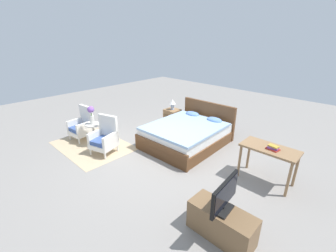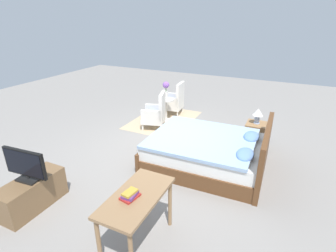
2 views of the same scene
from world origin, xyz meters
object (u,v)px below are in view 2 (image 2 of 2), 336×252
Objects in this scene: armchair_by_window_left at (174,101)px; flower_vase at (166,89)px; bed at (209,152)px; table_lamp at (258,114)px; tv_stand at (32,193)px; vanity_desk at (137,203)px; book_stack at (130,195)px; side_table at (166,107)px; armchair_by_window_right at (156,114)px; nightstand at (255,135)px; tv_flatscreen at (25,165)px.

flower_vase is (0.59, 0.01, 0.51)m from armchair_by_window_left.
bed is 6.55× the size of table_lamp.
table_lamp is 4.36m from tv_stand.
vanity_desk is 4.37× the size of book_stack.
bed is 2.25× the size of tv_stand.
side_table is at bearing -135.23° from bed.
armchair_by_window_left is 1.93× the size of flower_vase.
tv_stand is (3.44, -0.24, -0.15)m from armchair_by_window_right.
flower_vase reaches higher than table_lamp.
nightstand is 0.49m from table_lamp.
nightstand is at bearing 76.22° from side_table.
tv_stand is 0.92× the size of vanity_desk.
nightstand is at bearing 165.23° from vanity_desk.
vanity_desk is at bearing 24.66° from armchair_by_window_right.
side_table is 2.51m from table_lamp.
side_table is 0.52m from flower_vase.
book_stack is at bearing -6.58° from bed.
side_table is (0.59, 0.01, -0.01)m from armchair_by_window_left.
armchair_by_window_right reaches higher than nightstand.
bed is 2.13m from armchair_by_window_right.
bed is 4.53× the size of flower_vase.
side_table is at bearing 1.44° from armchair_by_window_left.
table_lamp is 3.46m from vanity_desk.
armchair_by_window_right is 2.43m from nightstand.
tv_flatscreen is (3.41, -2.67, 0.44)m from nightstand.
armchair_by_window_left is 1.00× the size of armchair_by_window_right.
vanity_desk is 0.17m from book_stack.
armchair_by_window_right is at bearing -1.72° from flower_vase.
table_lamp is at bearing 76.22° from flower_vase.
tv_stand is at bearing -87.67° from vanity_desk.
bed is 3.59× the size of side_table.
flower_vase is 2.48m from table_lamp.
armchair_by_window_right is 1.93× the size of flower_vase.
bed is at bearing 138.27° from tv_stand.
book_stack reaches higher than tv_stand.
bed reaches higher than vanity_desk.
armchair_by_window_left is 1.53× the size of side_table.
vanity_desk is at bearing 92.40° from tv_flatscreen.
book_stack is (-0.01, 1.74, 0.06)m from tv_flatscreen.
vanity_desk is at bearing -5.67° from bed.
tv_flatscreen is at bearing -87.60° from vanity_desk.
book_stack is at bearing 90.34° from tv_flatscreen.
armchair_by_window_right is 3.71m from vanity_desk.
bed reaches higher than book_stack.
book_stack is (3.40, -0.92, 0.51)m from nightstand.
table_lamp is (1.18, 2.42, 0.39)m from armchair_by_window_left.
armchair_by_window_right is at bearing -90.65° from nightstand.
armchair_by_window_right is at bearing 176.00° from tv_stand.
vanity_desk is at bearing 92.33° from tv_stand.
armchair_by_window_left is 0.78m from flower_vase.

